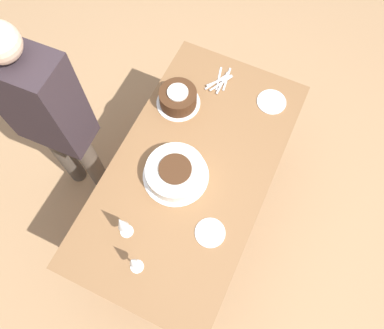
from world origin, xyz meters
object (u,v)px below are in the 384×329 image
at_px(cake_front_chocolate, 178,98).
at_px(wine_glass_near, 133,262).
at_px(person_cutting, 48,115).
at_px(wine_glass_far, 122,224).
at_px(cake_center_white, 176,172).

distance_m(cake_front_chocolate, wine_glass_near, 0.95).
distance_m(cake_front_chocolate, person_cutting, 0.70).
bearing_deg(wine_glass_near, wine_glass_far, -135.41).
distance_m(wine_glass_far, person_cutting, 0.70).
xyz_separation_m(wine_glass_far, person_cutting, (-0.33, -0.62, 0.03)).
height_order(cake_center_white, person_cutting, person_cutting).
bearing_deg(cake_center_white, wine_glass_far, -13.37).
xyz_separation_m(cake_center_white, wine_glass_far, (0.37, -0.09, 0.11)).
bearing_deg(cake_front_chocolate, person_cutting, -48.76).
distance_m(cake_center_white, cake_front_chocolate, 0.45).
bearing_deg(cake_center_white, wine_glass_near, 4.40).
distance_m(cake_front_chocolate, wine_glass_far, 0.80).
relative_size(wine_glass_near, wine_glass_far, 0.87).
height_order(cake_center_white, wine_glass_far, wine_glass_far).
height_order(cake_front_chocolate, wine_glass_far, wine_glass_far).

